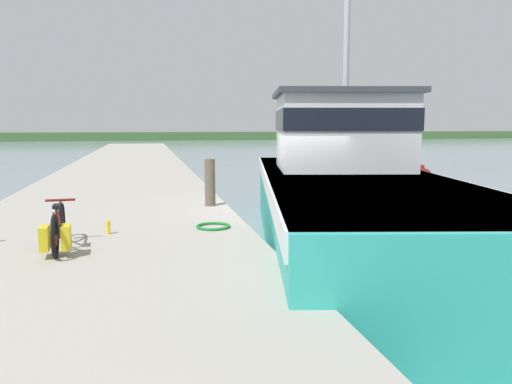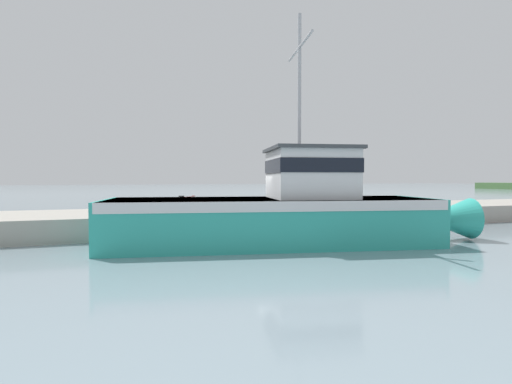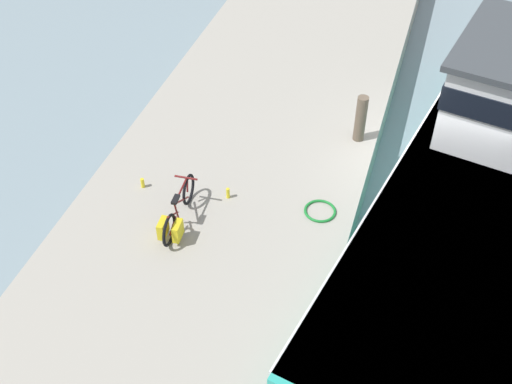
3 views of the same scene
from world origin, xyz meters
The scene contains 8 objects.
ground_plane centered at (0.00, 0.00, 0.00)m, with size 320.00×320.00×0.00m, color gray.
dock_pier centered at (-3.82, 0.00, 0.46)m, with size 5.26×80.00×0.91m, color #A39E93.
fishing_boat_main centered at (1.45, -0.35, 1.25)m, with size 5.98×14.06×8.37m.
bicycle_touring centered at (-4.26, -3.33, 1.22)m, with size 0.50×1.71×0.68m.
mooring_post centered at (-1.58, 0.30, 1.44)m, with size 0.24×0.24×1.06m, color brown.
hose_coil centered at (-1.84, -2.14, 0.94)m, with size 0.61×0.61×0.05m, color #197A2D.
water_bottle_by_bike centered at (-3.64, -2.29, 1.03)m, with size 0.07×0.07×0.23m, color yellow.
water_bottle_on_curb centered at (-5.34, -2.51, 1.01)m, with size 0.07×0.07×0.21m, color yellow.
Camera 3 is at (-0.39, -10.78, 9.41)m, focal length 45.00 mm.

